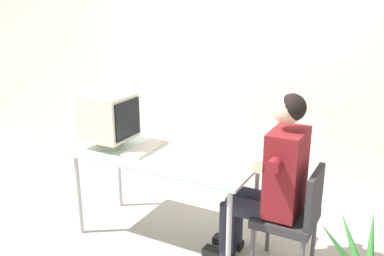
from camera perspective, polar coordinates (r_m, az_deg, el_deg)
The scene contains 7 objects.
ground_plane at distance 3.65m, azimuth -3.41°, elevation -14.18°, with size 12.00×12.00×0.00m, color #9E998E.
wall_back at distance 4.27m, azimuth 9.78°, elevation 11.70°, with size 8.00×0.10×3.00m, color silver.
desk at distance 3.35m, azimuth -3.61°, elevation -4.46°, with size 1.44×0.66×0.72m.
crt_monitor at distance 3.48m, azimuth -10.91°, elevation 1.45°, with size 0.37×0.36×0.43m.
keyboard at distance 3.43m, azimuth -6.25°, elevation -2.64°, with size 0.18×0.44×0.03m.
office_chair at distance 3.10m, azimuth 13.39°, elevation -11.00°, with size 0.41×0.41×0.80m.
person_seated at distance 3.04m, azimuth 10.55°, elevation -6.48°, with size 0.68×0.56×1.30m.
Camera 1 is at (1.64, -2.64, 1.92)m, focal length 40.29 mm.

